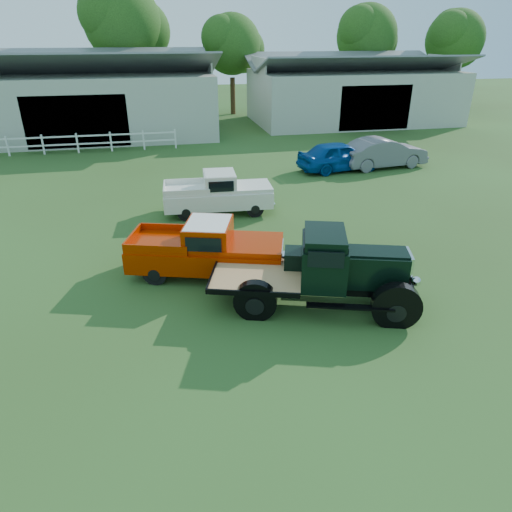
{
  "coord_description": "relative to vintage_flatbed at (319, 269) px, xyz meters",
  "views": [
    {
      "loc": [
        -2.27,
        -10.08,
        6.7
      ],
      "look_at": [
        0.2,
        1.2,
        1.05
      ],
      "focal_mm": 32.0,
      "sensor_mm": 36.0,
      "label": 1
    }
  ],
  "objects": [
    {
      "name": "red_pickup",
      "position": [
        -2.73,
        2.37,
        -0.2
      ],
      "size": [
        5.1,
        3.18,
        1.74
      ],
      "primitive_type": null,
      "rotation": [
        0.0,
        0.0,
        -0.3
      ],
      "color": "#A62300",
      "rests_on": "ground"
    },
    {
      "name": "tree_e",
      "position": [
        24.35,
        31.98,
        3.68
      ],
      "size": [
        5.7,
        5.7,
        9.5
      ],
      "primitive_type": null,
      "color": "#1C3610",
      "rests_on": "ground"
    },
    {
      "name": "tree_b",
      "position": [
        -5.65,
        33.98,
        4.68
      ],
      "size": [
        6.9,
        6.9,
        11.5
      ],
      "primitive_type": null,
      "color": "#1C3610",
      "rests_on": "ground"
    },
    {
      "name": "misc_car_blue",
      "position": [
        5.68,
        12.72,
        -0.3
      ],
      "size": [
        4.75,
        2.45,
        1.55
      ],
      "primitive_type": "imported",
      "rotation": [
        0.0,
        0.0,
        1.71
      ],
      "color": "#063F8F",
      "rests_on": "ground"
    },
    {
      "name": "misc_car_grey",
      "position": [
        8.27,
        12.81,
        -0.28
      ],
      "size": [
        5.0,
        2.23,
        1.6
      ],
      "primitive_type": "imported",
      "rotation": [
        0.0,
        0.0,
        1.68
      ],
      "color": "slate",
      "rests_on": "ground"
    },
    {
      "name": "fence_rail",
      "position": [
        -9.65,
        19.98,
        -0.47
      ],
      "size": [
        14.2,
        0.16,
        1.2
      ],
      "primitive_type": null,
      "color": "white",
      "rests_on": "ground"
    },
    {
      "name": "shed_left",
      "position": [
        -8.65,
        25.98,
        1.73
      ],
      "size": [
        18.8,
        10.2,
        5.6
      ],
      "primitive_type": null,
      "color": "#A0A09B",
      "rests_on": "ground"
    },
    {
      "name": "tree_d",
      "position": [
        16.35,
        33.98,
        3.93
      ],
      "size": [
        6.0,
        6.0,
        10.0
      ],
      "primitive_type": null,
      "color": "#1C3610",
      "rests_on": "ground"
    },
    {
      "name": "ground",
      "position": [
        -1.65,
        -0.02,
        -1.07
      ],
      "size": [
        120.0,
        120.0,
        0.0
      ],
      "primitive_type": "plane",
      "color": "#31461C"
    },
    {
      "name": "vintage_flatbed",
      "position": [
        0.0,
        0.0,
        0.0
      ],
      "size": [
        5.81,
        3.69,
        2.15
      ],
      "primitive_type": null,
      "rotation": [
        0.0,
        0.0,
        -0.31
      ],
      "color": "black",
      "rests_on": "ground"
    },
    {
      "name": "white_pickup",
      "position": [
        -1.63,
        7.66,
        -0.24
      ],
      "size": [
        4.63,
        2.02,
        1.66
      ],
      "primitive_type": null,
      "rotation": [
        0.0,
        0.0,
        -0.06
      ],
      "color": "silver",
      "rests_on": "ground"
    },
    {
      "name": "shed_right",
      "position": [
        12.35,
        26.98,
        1.53
      ],
      "size": [
        16.8,
        9.2,
        5.2
      ],
      "primitive_type": null,
      "color": "#A0A09B",
      "rests_on": "ground"
    },
    {
      "name": "tree_c",
      "position": [
        3.35,
        32.98,
        3.43
      ],
      "size": [
        5.4,
        5.4,
        9.0
      ],
      "primitive_type": null,
      "color": "#1C3610",
      "rests_on": "ground"
    }
  ]
}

